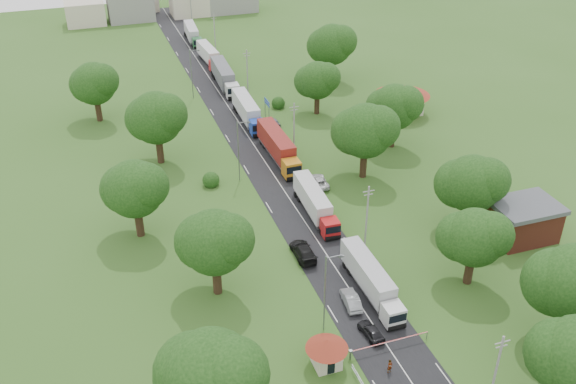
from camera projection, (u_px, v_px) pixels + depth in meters
name	position (u px, v px, depth m)	size (l,w,h in m)	color
ground	(307.00, 225.00, 88.40)	(260.00, 260.00, 0.00)	#31561C
road	(264.00, 161.00, 104.66)	(8.00, 200.00, 0.04)	black
boom_barrier	(378.00, 345.00, 67.25)	(9.22, 0.35, 1.18)	slate
guard_booth	(327.00, 350.00, 64.97)	(4.40, 4.40, 3.45)	beige
info_sign	(267.00, 105.00, 116.76)	(0.12, 3.10, 4.10)	slate
pole_0	(496.00, 371.00, 59.10)	(1.60, 0.24, 9.00)	gray
pole_1	(367.00, 216.00, 81.85)	(1.60, 0.24, 9.00)	gray
pole_2	(294.00, 128.00, 104.61)	(1.60, 0.24, 9.00)	gray
pole_3	(247.00, 71.00, 127.36)	(1.60, 0.24, 9.00)	gray
pole_4	(215.00, 32.00, 150.12)	(1.60, 0.24, 9.00)	gray
pole_5	(191.00, 3.00, 172.87)	(1.60, 0.24, 9.00)	gray
lamp_0	(326.00, 290.00, 67.82)	(2.03, 0.22, 10.00)	slate
lamp_1	(239.00, 148.00, 96.26)	(2.03, 0.22, 10.00)	slate
lamp_2	(192.00, 71.00, 124.70)	(2.03, 0.22, 10.00)	slate
tree_1	(576.00, 283.00, 65.17)	(9.60, 9.60, 12.05)	#382616
tree_2	(474.00, 237.00, 74.42)	(8.00, 8.00, 10.10)	#382616
tree_3	(472.00, 183.00, 83.92)	(8.80, 8.80, 11.07)	#382616
tree_4	(365.00, 130.00, 96.28)	(9.60, 9.60, 12.05)	#382616
tree_5	(394.00, 107.00, 105.60)	(8.80, 8.80, 11.07)	#382616
tree_6	(317.00, 80.00, 117.77)	(8.00, 8.00, 10.10)	#382616
tree_7	(332.00, 44.00, 131.86)	(9.60, 9.60, 12.05)	#382616
tree_9	(210.00, 375.00, 54.56)	(9.60, 9.60, 12.05)	#382616
tree_10	(214.00, 242.00, 72.52)	(8.80, 8.80, 11.07)	#382616
tree_11	(134.00, 188.00, 82.75)	(8.80, 8.80, 11.07)	#382616
tree_12	(156.00, 117.00, 100.37)	(9.60, 9.60, 12.05)	#382616
tree_13	(94.00, 83.00, 114.70)	(8.80, 8.80, 11.07)	#382616
house_brick	(523.00, 221.00, 84.56)	(8.60, 6.60, 5.20)	maroon
house_cream	(402.00, 95.00, 119.30)	(10.08, 10.08, 5.80)	beige
distant_town	(170.00, 4.00, 176.20)	(52.00, 8.00, 8.00)	gray
truck_0	(371.00, 279.00, 75.02)	(2.33, 13.51, 3.75)	silver
truck_1	(315.00, 203.00, 89.70)	(2.78, 13.55, 3.75)	#B01415
truck_2	(278.00, 146.00, 104.05)	(2.78, 15.48, 4.29)	#BA7215
truck_3	(247.00, 110.00, 116.89)	(2.81, 14.63, 4.05)	#1C40AD
truck_4	(224.00, 76.00, 131.62)	(3.23, 15.60, 4.31)	silver
truck_5	(209.00, 55.00, 143.92)	(2.97, 13.51, 3.73)	#B21B1B
truck_6	(192.00, 34.00, 157.82)	(3.06, 13.57, 3.75)	#215A2F
car_lane_front	(371.00, 331.00, 69.40)	(1.57, 3.89, 1.33)	black
car_lane_mid	(351.00, 300.00, 73.76)	(1.54, 4.40, 1.45)	gray
car_lane_rear	(303.00, 251.00, 81.72)	(2.32, 5.70, 1.65)	black
car_verge_near	(319.00, 181.00, 97.43)	(2.29, 4.97, 1.38)	silver
car_verge_far	(273.00, 122.00, 116.00)	(1.70, 4.22, 1.44)	slate
pedestrian_near	(390.00, 367.00, 64.80)	(0.59, 0.39, 1.61)	gray
pedestrian_booth	(336.00, 364.00, 65.09)	(0.79, 0.62, 1.63)	gray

